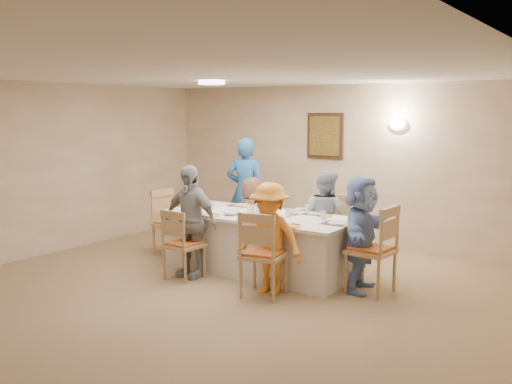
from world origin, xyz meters
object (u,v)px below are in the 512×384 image
Objects in this scene: diner_back_left at (252,216)px; diner_front_right at (270,238)px; chair_right_end at (371,249)px; diner_front_left at (190,221)px; chair_front_right at (264,253)px; caregiver at (246,191)px; dining_table at (260,243)px; chair_back_right at (329,230)px; chair_back_left at (257,220)px; diner_right_end at (361,234)px; chair_left_end at (172,223)px; diner_back_right at (325,219)px; chair_front_left at (184,244)px; condiment_ketchup at (259,206)px.

diner_back_left is 1.82m from diner_front_right.
diner_front_left is at bearing -68.43° from chair_right_end.
chair_front_right is 0.59× the size of caregiver.
diner_front_left reaches higher than dining_table.
diner_front_left is (-2.15, -0.68, 0.19)m from chair_right_end.
chair_back_right is at bearing -126.08° from chair_right_end.
chair_front_right is at bearing -57.28° from chair_back_left.
diner_back_left is at bearing 131.42° from dining_table.
diner_back_left reaches higher than chair_back_right.
chair_front_right is 0.70× the size of diner_front_left.
chair_right_end reaches higher than chair_back_left.
diner_right_end is at bearing 135.15° from caregiver.
diner_front_left is at bearing 98.96° from diner_right_end.
chair_back_left reaches higher than chair_back_right.
chair_back_right is at bearing -63.18° from chair_left_end.
diner_back_left is 2.13m from diner_right_end.
chair_back_left is 1.24m from chair_left_end.
chair_left_end is at bearing 159.40° from diner_front_right.
diner_back_right is at bearing -101.54° from chair_front_right.
chair_front_left is 2.30m from chair_right_end.
chair_front_right is 4.73× the size of condiment_ketchup.
chair_left_end reaches higher than dining_table.
diner_back_right is at bearing 86.95° from diner_front_right.
chair_front_left is 2.04m from caregiver.
dining_table is at bearing -64.67° from chair_front_right.
diner_back_right reaches higher than chair_back_left.
diner_front_right is (1.20, 0.00, -0.07)m from diner_front_left.
chair_back_right is at bearing 86.95° from diner_front_right.
condiment_ketchup is (1.51, 0.04, 0.39)m from chair_left_end.
diner_front_right is (2.15, -0.68, 0.16)m from chair_left_end.
chair_right_end is at bearing -24.56° from chair_back_left.
chair_back_left is 0.73× the size of diner_right_end.
diner_right_end is at bearing 18.75° from diner_front_left.
dining_table is at bearing -83.59° from chair_left_end.
chair_back_right is at bearing -79.23° from diner_back_right.
caregiver reaches higher than chair_front_right.
chair_back_right is at bearing -4.15° from chair_back_left.
chair_right_end is (3.10, 0.00, 0.04)m from chair_left_end.
diner_back_right reaches higher than chair_front_left.
diner_back_right is (0.60, 0.68, 0.28)m from dining_table.
diner_back_right is 0.97× the size of diner_right_end.
diner_back_left is 1.20m from diner_back_right.
caregiver reaches higher than diner_front_right.
chair_right_end reaches higher than chair_left_end.
diner_right_end reaches higher than condiment_ketchup.
diner_back_left is at bearing 90.14° from diner_front_left.
condiment_ketchup reaches higher than chair_left_end.
chair_back_left is 0.59× the size of caregiver.
chair_back_left is 1.12× the size of chair_front_left.
chair_front_right is 2.58m from caregiver.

